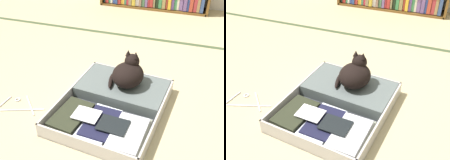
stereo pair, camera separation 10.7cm
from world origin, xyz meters
TOP-DOWN VIEW (x-y plane):
  - ground_plane at (0.00, 0.00)m, footprint 10.00×10.00m
  - tatami_border at (0.00, 1.32)m, footprint 4.80×0.05m
  - open_suitcase at (-0.07, 0.17)m, footprint 0.73×0.85m
  - black_cat at (-0.02, 0.34)m, footprint 0.29×0.29m
  - clothes_hanger at (-0.74, -0.04)m, footprint 0.40×0.27m

SIDE VIEW (x-z plane):
  - ground_plane at x=0.00m, z-range 0.00..0.00m
  - tatami_border at x=0.00m, z-range 0.00..0.00m
  - clothes_hanger at x=-0.74m, z-range 0.00..0.01m
  - open_suitcase at x=-0.07m, z-range -0.01..0.10m
  - black_cat at x=-0.02m, z-range 0.07..0.32m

